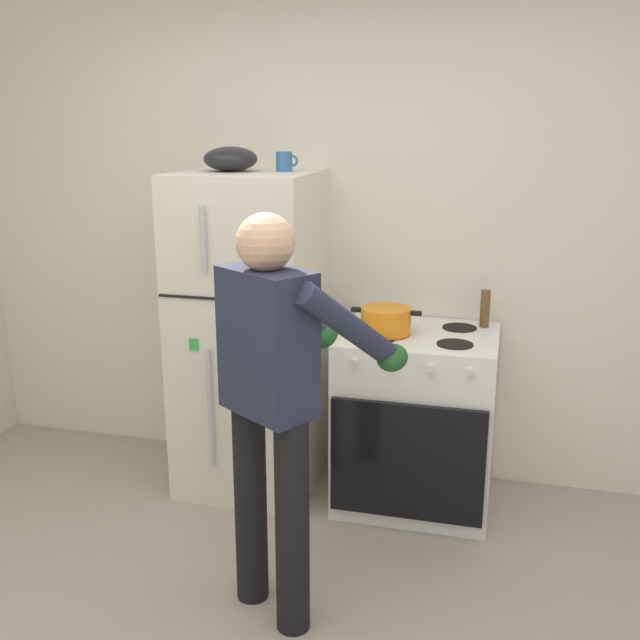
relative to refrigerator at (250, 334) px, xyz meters
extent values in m
cube|color=silver|center=(0.41, 0.38, 0.52)|extent=(6.00, 0.10, 2.70)
cube|color=silver|center=(0.00, 0.00, 0.00)|extent=(0.68, 0.68, 1.66)
cube|color=black|center=(0.00, -0.34, 0.27)|extent=(0.67, 0.01, 0.01)
cylinder|color=#B7B7BC|center=(-0.08, -0.36, -0.28)|extent=(0.02, 0.02, 0.60)
cylinder|color=#B7B7BC|center=(-0.08, -0.36, 0.55)|extent=(0.02, 0.02, 0.31)
cube|color=orange|center=(0.05, -0.35, -0.14)|extent=(0.04, 0.01, 0.06)
cube|color=purple|center=(0.15, -0.35, -0.13)|extent=(0.04, 0.01, 0.06)
cube|color=green|center=(-0.16, -0.35, 0.03)|extent=(0.04, 0.01, 0.06)
cube|color=white|center=(0.88, 0.00, -0.38)|extent=(0.76, 0.64, 0.90)
cube|color=black|center=(0.88, -0.32, -0.45)|extent=(0.53, 0.01, 0.32)
cylinder|color=black|center=(0.70, -0.14, 0.07)|extent=(0.17, 0.17, 0.01)
cylinder|color=black|center=(1.06, -0.14, 0.07)|extent=(0.17, 0.17, 0.01)
cylinder|color=black|center=(0.70, 0.14, 0.07)|extent=(0.17, 0.17, 0.01)
cylinder|color=black|center=(1.06, 0.14, 0.07)|extent=(0.17, 0.17, 0.01)
cylinder|color=silver|center=(0.62, -0.33, 0.01)|extent=(0.04, 0.03, 0.04)
cylinder|color=silver|center=(0.79, -0.33, 0.01)|extent=(0.04, 0.03, 0.04)
cylinder|color=silver|center=(0.97, -0.33, 0.01)|extent=(0.04, 0.03, 0.04)
cylinder|color=silver|center=(1.14, -0.33, 0.01)|extent=(0.04, 0.03, 0.04)
cube|color=black|center=(0.88, -0.33, -0.46)|extent=(0.72, 0.03, 0.57)
cylinder|color=black|center=(0.34, -0.98, -0.40)|extent=(0.13, 0.13, 0.86)
cylinder|color=black|center=(0.56, -1.12, -0.40)|extent=(0.13, 0.13, 0.86)
cube|color=#23283D|center=(0.45, -1.05, 0.30)|extent=(0.41, 0.37, 0.54)
sphere|color=tan|center=(0.45, -1.05, 0.66)|extent=(0.21, 0.21, 0.21)
sphere|color=#454545|center=(0.45, -1.05, 0.63)|extent=(0.15, 0.15, 0.15)
cylinder|color=#23283D|center=(0.41, -0.75, 0.36)|extent=(0.35, 0.47, 0.40)
cylinder|color=#23283D|center=(0.74, -0.97, 0.36)|extent=(0.35, 0.47, 0.40)
ellipsoid|color=#1E5123|center=(0.53, -0.56, 0.19)|extent=(0.12, 0.18, 0.10)
ellipsoid|color=#1E5123|center=(0.87, -0.78, 0.19)|extent=(0.12, 0.18, 0.10)
cylinder|color=orange|center=(0.72, -0.05, 0.14)|extent=(0.24, 0.24, 0.13)
cube|color=black|center=(0.57, -0.05, 0.18)|extent=(0.05, 0.03, 0.02)
cube|color=black|center=(0.86, -0.05, 0.18)|extent=(0.05, 0.03, 0.02)
cylinder|color=#2D6093|center=(0.18, 0.05, 0.88)|extent=(0.08, 0.08, 0.10)
torus|color=#2D6093|center=(0.22, 0.05, 0.88)|extent=(0.06, 0.01, 0.06)
cylinder|color=brown|center=(1.18, 0.20, 0.16)|extent=(0.05, 0.05, 0.18)
ellipsoid|color=black|center=(-0.08, 0.00, 0.89)|extent=(0.27, 0.27, 0.12)
camera|label=1|loc=(1.27, -3.48, 1.09)|focal=41.48mm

